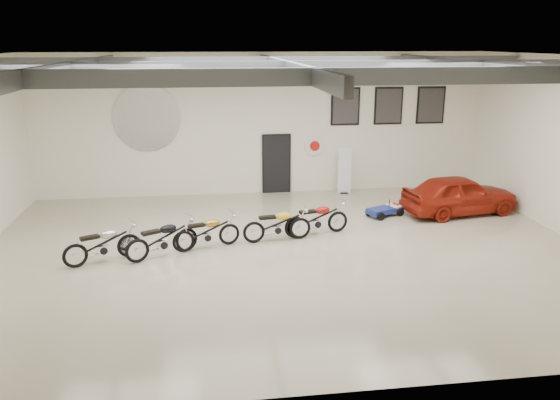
{
  "coord_description": "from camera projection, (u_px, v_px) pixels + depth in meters",
  "views": [
    {
      "loc": [
        -1.92,
        -13.25,
        5.37
      ],
      "look_at": [
        0.0,
        1.2,
        1.1
      ],
      "focal_mm": 35.0,
      "sensor_mm": 36.0,
      "label": 1
    }
  ],
  "objects": [
    {
      "name": "ceiling",
      "position": [
        287.0,
        57.0,
        12.95
      ],
      "size": [
        16.0,
        12.0,
        0.01
      ],
      "primitive_type": "cube",
      "color": "gray",
      "rests_on": "back_wall"
    },
    {
      "name": "poster_right",
      "position": [
        431.0,
        105.0,
        19.94
      ],
      "size": [
        1.05,
        0.08,
        1.35
      ],
      "primitive_type": null,
      "color": "black",
      "rests_on": "back_wall"
    },
    {
      "name": "banner_stand",
      "position": [
        345.0,
        170.0,
        19.71
      ],
      "size": [
        0.5,
        0.25,
        1.76
      ],
      "primitive_type": null,
      "rotation": [
        0.0,
        0.0,
        -0.12
      ],
      "color": "white",
      "rests_on": "floor"
    },
    {
      "name": "floor",
      "position": [
        286.0,
        253.0,
        14.36
      ],
      "size": [
        16.0,
        12.0,
        0.01
      ],
      "primitive_type": "cube",
      "color": "#BAB18E",
      "rests_on": "ground"
    },
    {
      "name": "oil_sign",
      "position": [
        315.0,
        146.0,
        19.78
      ],
      "size": [
        0.72,
        0.1,
        0.72
      ],
      "primitive_type": null,
      "color": "white",
      "rests_on": "back_wall"
    },
    {
      "name": "motorcycle_silver",
      "position": [
        102.0,
        244.0,
        13.62
      ],
      "size": [
        1.97,
        1.33,
        0.99
      ],
      "primitive_type": null,
      "rotation": [
        0.0,
        0.0,
        0.43
      ],
      "color": "silver",
      "rests_on": "floor"
    },
    {
      "name": "ceiling_beams",
      "position": [
        287.0,
        68.0,
        13.02
      ],
      "size": [
        15.8,
        11.8,
        0.32
      ],
      "primitive_type": null,
      "color": "#5A5E62",
      "rests_on": "ceiling"
    },
    {
      "name": "motorcycle_yellow",
      "position": [
        277.0,
        224.0,
        15.08
      ],
      "size": [
        1.96,
        0.82,
        0.99
      ],
      "primitive_type": null,
      "rotation": [
        0.0,
        0.0,
        0.13
      ],
      "color": "silver",
      "rests_on": "floor"
    },
    {
      "name": "logo_plaque",
      "position": [
        146.0,
        118.0,
        18.72
      ],
      "size": [
        2.3,
        0.06,
        1.16
      ],
      "primitive_type": null,
      "color": "silver",
      "rests_on": "back_wall"
    },
    {
      "name": "motorcycle_red",
      "position": [
        317.0,
        218.0,
        15.56
      ],
      "size": [
        2.01,
        1.03,
        1.0
      ],
      "primitive_type": null,
      "rotation": [
        0.0,
        0.0,
        0.24
      ],
      "color": "silver",
      "rests_on": "floor"
    },
    {
      "name": "motorcycle_black",
      "position": [
        162.0,
        238.0,
        13.96
      ],
      "size": [
        2.0,
        1.45,
        1.01
      ],
      "primitive_type": null,
      "rotation": [
        0.0,
        0.0,
        0.5
      ],
      "color": "silver",
      "rests_on": "floor"
    },
    {
      "name": "poster_left",
      "position": [
        345.0,
        106.0,
        19.53
      ],
      "size": [
        1.05,
        0.08,
        1.35
      ],
      "primitive_type": null,
      "color": "black",
      "rests_on": "back_wall"
    },
    {
      "name": "door",
      "position": [
        276.0,
        164.0,
        19.78
      ],
      "size": [
        0.92,
        0.08,
        2.1
      ],
      "primitive_type": "cube",
      "color": "black",
      "rests_on": "back_wall"
    },
    {
      "name": "poster_mid",
      "position": [
        388.0,
        106.0,
        19.74
      ],
      "size": [
        1.05,
        0.08,
        1.35
      ],
      "primitive_type": null,
      "color": "black",
      "rests_on": "back_wall"
    },
    {
      "name": "back_wall",
      "position": [
        262.0,
        125.0,
        19.36
      ],
      "size": [
        16.0,
        0.02,
        5.0
      ],
      "primitive_type": "cube",
      "color": "white",
      "rests_on": "floor"
    },
    {
      "name": "vintage_car",
      "position": [
        460.0,
        194.0,
        17.45
      ],
      "size": [
        2.07,
        3.91,
        1.27
      ],
      "primitive_type": "imported",
      "rotation": [
        0.0,
        0.0,
        1.73
      ],
      "color": "maroon",
      "rests_on": "floor"
    },
    {
      "name": "go_kart",
      "position": [
        388.0,
        207.0,
        17.36
      ],
      "size": [
        1.59,
        1.19,
        0.53
      ],
      "primitive_type": null,
      "rotation": [
        0.0,
        0.0,
        0.42
      ],
      "color": "navy",
      "rests_on": "floor"
    },
    {
      "name": "motorcycle_gold",
      "position": [
        206.0,
        231.0,
        14.54
      ],
      "size": [
        1.92,
        1.11,
        0.95
      ],
      "primitive_type": null,
      "rotation": [
        0.0,
        0.0,
        0.32
      ],
      "color": "silver",
      "rests_on": "floor"
    }
  ]
}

